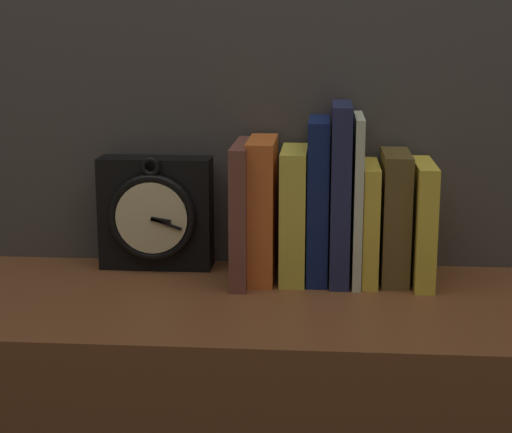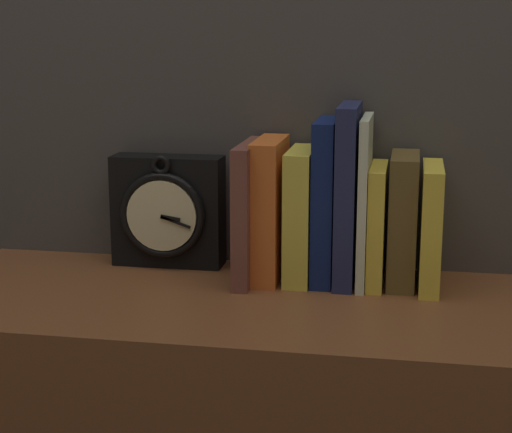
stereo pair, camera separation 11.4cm
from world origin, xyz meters
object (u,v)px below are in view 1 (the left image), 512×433
(book_slot2_yellow, at_px, (294,214))
(book_slot6_yellow, at_px, (369,222))
(book_slot5_cream, at_px, (357,199))
(book_slot8_yellow, at_px, (422,223))
(book_slot0_brown, at_px, (242,212))
(book_slot7_brown, at_px, (395,216))
(book_slot3_navy, at_px, (318,200))
(book_slot1_orange, at_px, (265,209))
(book_slot4_navy, at_px, (340,193))
(clock, at_px, (156,213))

(book_slot2_yellow, height_order, book_slot6_yellow, book_slot2_yellow)
(book_slot5_cream, bearing_deg, book_slot8_yellow, -1.87)
(book_slot6_yellow, bearing_deg, book_slot8_yellow, -4.02)
(book_slot0_brown, distance_m, book_slot7_brown, 0.22)
(book_slot2_yellow, height_order, book_slot3_navy, book_slot3_navy)
(book_slot0_brown, distance_m, book_slot1_orange, 0.03)
(book_slot2_yellow, relative_size, book_slot5_cream, 0.80)
(book_slot6_yellow, bearing_deg, book_slot3_navy, 178.60)
(book_slot0_brown, xyz_separation_m, book_slot4_navy, (0.14, 0.01, 0.03))
(book_slot1_orange, bearing_deg, clock, 168.44)
(clock, bearing_deg, book_slot3_navy, -7.03)
(book_slot2_yellow, height_order, book_slot7_brown, book_slot2_yellow)
(book_slot5_cream, relative_size, book_slot7_brown, 1.28)
(book_slot1_orange, distance_m, book_slot5_cream, 0.14)
(book_slot0_brown, height_order, book_slot8_yellow, book_slot0_brown)
(book_slot4_navy, xyz_separation_m, book_slot6_yellow, (0.04, 0.00, -0.04))
(book_slot6_yellow, bearing_deg, book_slot4_navy, -177.31)
(clock, relative_size, book_slot4_navy, 0.69)
(clock, bearing_deg, book_slot4_navy, -7.02)
(book_slot2_yellow, relative_size, book_slot3_navy, 0.82)
(book_slot3_navy, distance_m, book_slot6_yellow, 0.08)
(book_slot0_brown, xyz_separation_m, book_slot3_navy, (0.11, 0.02, 0.02))
(clock, height_order, book_slot2_yellow, book_slot2_yellow)
(book_slot2_yellow, xyz_separation_m, book_slot3_navy, (0.04, 0.00, 0.02))
(book_slot3_navy, relative_size, book_slot6_yellow, 1.37)
(book_slot5_cream, bearing_deg, book_slot0_brown, -176.09)
(clock, relative_size, book_slot7_brown, 0.94)
(book_slot0_brown, bearing_deg, book_slot3_navy, 7.99)
(book_slot0_brown, relative_size, book_slot8_yellow, 1.15)
(book_slot0_brown, relative_size, book_slot2_yellow, 1.05)
(book_slot0_brown, height_order, book_slot1_orange, book_slot1_orange)
(book_slot6_yellow, relative_size, book_slot7_brown, 0.91)
(book_slot0_brown, distance_m, book_slot5_cream, 0.17)
(book_slot1_orange, distance_m, book_slot3_navy, 0.08)
(book_slot7_brown, height_order, book_slot8_yellow, book_slot7_brown)
(book_slot2_yellow, bearing_deg, book_slot6_yellow, 0.02)
(book_slot5_cream, height_order, book_slot6_yellow, book_slot5_cream)
(book_slot1_orange, bearing_deg, book_slot3_navy, 3.00)
(clock, distance_m, book_slot6_yellow, 0.32)
(book_slot6_yellow, xyz_separation_m, book_slot7_brown, (0.04, 0.00, 0.01))
(book_slot1_orange, xyz_separation_m, book_slot4_navy, (0.11, 0.00, 0.03))
(clock, relative_size, book_slot1_orange, 0.86)
(book_slot4_navy, bearing_deg, book_slot3_navy, 173.05)
(book_slot4_navy, distance_m, book_slot7_brown, 0.09)
(book_slot6_yellow, distance_m, book_slot8_yellow, 0.08)
(book_slot4_navy, xyz_separation_m, book_slot7_brown, (0.08, 0.01, -0.03))
(book_slot1_orange, xyz_separation_m, book_slot6_yellow, (0.15, 0.00, -0.02))
(book_slot4_navy, height_order, book_slot6_yellow, book_slot4_navy)
(book_slot2_yellow, xyz_separation_m, book_slot4_navy, (0.07, -0.00, 0.03))
(clock, distance_m, book_slot7_brown, 0.36)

